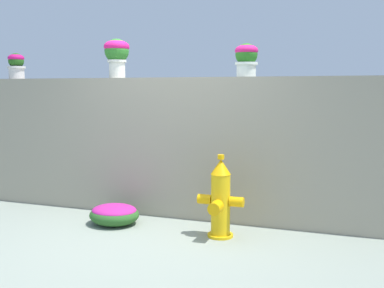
# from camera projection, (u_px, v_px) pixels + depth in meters

# --- Properties ---
(ground_plane) EXTENTS (24.00, 24.00, 0.00)m
(ground_plane) POSITION_uv_depth(u_px,v_px,m) (149.00, 238.00, 4.95)
(ground_plane) COLOR gray
(stone_wall) EXTENTS (5.65, 0.40, 1.77)m
(stone_wall) POSITION_uv_depth(u_px,v_px,m) (181.00, 147.00, 5.79)
(stone_wall) COLOR gray
(stone_wall) RESTS_ON ground
(potted_plant_0) EXTENTS (0.25, 0.25, 0.37)m
(potted_plant_0) POSITION_uv_depth(u_px,v_px,m) (16.00, 64.00, 6.46)
(potted_plant_0) COLOR silver
(potted_plant_0) RESTS_ON stone_wall
(potted_plant_1) EXTENTS (0.33, 0.33, 0.51)m
(potted_plant_1) POSITION_uv_depth(u_px,v_px,m) (117.00, 53.00, 5.90)
(potted_plant_1) COLOR silver
(potted_plant_1) RESTS_ON stone_wall
(potted_plant_2) EXTENTS (0.28, 0.28, 0.40)m
(potted_plant_2) POSITION_uv_depth(u_px,v_px,m) (246.00, 57.00, 5.37)
(potted_plant_2) COLOR silver
(potted_plant_2) RESTS_ON stone_wall
(fire_hydrant) EXTENTS (0.52, 0.42, 0.92)m
(fire_hydrant) POSITION_uv_depth(u_px,v_px,m) (220.00, 200.00, 4.95)
(fire_hydrant) COLOR yellow
(fire_hydrant) RESTS_ON ground
(flower_bush_left) EXTENTS (0.61, 0.55, 0.25)m
(flower_bush_left) POSITION_uv_depth(u_px,v_px,m) (114.00, 214.00, 5.46)
(flower_bush_left) COLOR #2A5B24
(flower_bush_left) RESTS_ON ground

